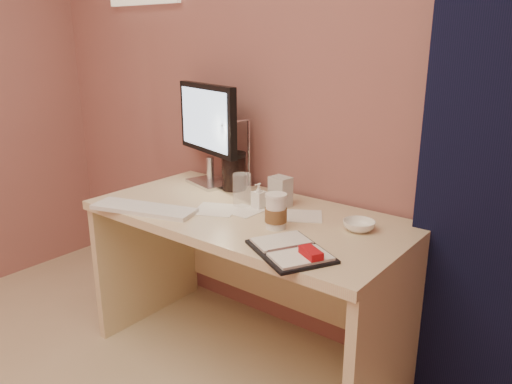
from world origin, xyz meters
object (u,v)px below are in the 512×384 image
Objects in this scene: bowl at (359,226)px; dark_jar at (234,173)px; monitor at (209,126)px; product_box at (280,192)px; lotion_bottle at (259,196)px; desk at (258,255)px; clear_cup at (242,190)px; keyboard at (144,209)px; coffee_cup at (276,212)px; desk_lamp at (239,146)px; planner at (292,251)px.

dark_jar is at bearing 170.64° from bowl.
monitor is 3.80× the size of product_box.
desk is at bearing -86.60° from lotion_bottle.
clear_cup reaches higher than lotion_bottle.
clear_cup is 0.56m from bowl.
monitor is at bearing -179.43° from product_box.
bowl is at bearing 4.49° from clear_cup.
lotion_bottle is 0.31m from dark_jar.
keyboard is 0.92m from bowl.
desk is at bearing 143.87° from coffee_cup.
monitor is at bearing -172.57° from desk_lamp.
monitor is at bearing 155.17° from clear_cup.
dark_jar reaches higher than planner.
desk_lamp reaches higher than desk.
planner is 3.29× the size of lotion_bottle.
desk_lamp is (-0.29, 0.06, 0.16)m from product_box.
bowl reaches higher than desk.
product_box is at bearing -11.59° from dark_jar.
coffee_cup is (0.57, 0.19, 0.06)m from keyboard.
planner is 0.81m from dark_jar.
keyboard is 3.71× the size of bowl.
dark_jar is 0.46× the size of desk_lamp.
clear_cup is at bearing -169.92° from desk.
desk is at bearing 25.66° from keyboard.
desk_lamp is (-0.23, 0.14, 0.45)m from desk.
planner is 0.26m from coffee_cup.
keyboard is at bearing -156.47° from bowl.
planner is at bearing -35.08° from dark_jar.
keyboard is 2.79× the size of dark_jar.
desk_lamp is at bearing -12.94° from dark_jar.
desk_lamp is at bearing 147.94° from desk.
bowl is 0.76m from dark_jar.
monitor reaches higher than desk_lamp.
lotion_bottle is at bearing 26.05° from keyboard.
product_box is at bearing -3.47° from desk_lamp.
coffee_cup is 0.84× the size of dark_jar.
bowl is at bearing 33.23° from coffee_cup.
clear_cup is (-0.47, 0.30, 0.06)m from planner.
clear_cup is 1.16× the size of bowl.
bowl is (0.56, 0.04, -0.05)m from clear_cup.
keyboard is 0.44m from clear_cup.
planner is at bearing -42.40° from product_box.
keyboard is 0.55m from desk_lamp.
bowl is (0.08, 0.34, 0.01)m from planner.
bowl is at bearing -1.21° from desk_lamp.
monitor is at bearing 154.92° from coffee_cup.
planner is 2.53× the size of clear_cup.
keyboard is at bearing -98.37° from desk_lamp.
desk_lamp is (-0.70, 0.11, 0.21)m from bowl.
product_box reaches higher than bowl.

